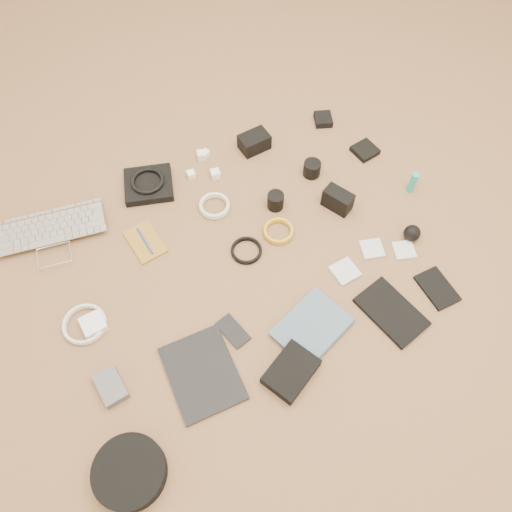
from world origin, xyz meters
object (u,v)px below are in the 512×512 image
dslr_camera (254,142)px  phone (233,331)px  tablet (202,373)px  paperback (332,345)px  laptop (54,241)px  headphone_case (130,472)px

dslr_camera → phone: (-0.44, -0.66, -0.03)m
dslr_camera → tablet: dslr_camera is taller
tablet → paperback: (0.40, -0.11, 0.01)m
tablet → laptop: bearing=114.9°
laptop → headphone_case: size_ratio=1.89×
tablet → phone: tablet is taller
phone → headphone_case: size_ratio=0.57×
dslr_camera → phone: bearing=-126.0°
phone → dslr_camera: bearing=44.2°
paperback → headphone_case: bearing=76.8°
laptop → tablet: bearing=-58.1°
laptop → headphone_case: 0.84m
headphone_case → paperback: bearing=3.8°
laptop → tablet: (0.26, -0.68, -0.01)m
laptop → paperback: size_ratio=1.66×
dslr_camera → phone: dslr_camera is taller
laptop → dslr_camera: dslr_camera is taller
laptop → dslr_camera: bearing=15.4°
phone → headphone_case: 0.50m
phone → headphone_case: bearing=-163.7°
paperback → tablet: bearing=56.7°
dslr_camera → tablet: (-0.58, -0.74, -0.03)m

